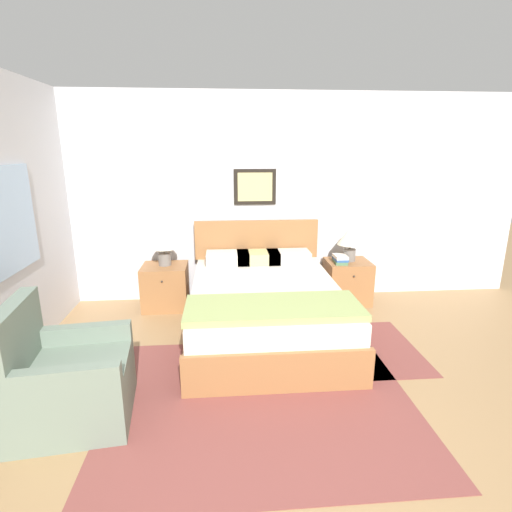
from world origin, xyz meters
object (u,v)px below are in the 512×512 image
at_px(table_lamp_near_window, 164,242).
at_px(nightstand_by_door, 347,281).
at_px(bed, 265,306).
at_px(armchair, 67,382).
at_px(table_lamp_by_door, 350,238).
at_px(nightstand_near_window, 166,286).

bearing_deg(table_lamp_near_window, nightstand_by_door, -0.62).
xyz_separation_m(bed, table_lamp_near_window, (-1.14, 0.85, 0.53)).
height_order(bed, table_lamp_near_window, bed).
height_order(armchair, nightstand_by_door, armchair).
xyz_separation_m(bed, table_lamp_by_door, (1.17, 0.85, 0.53)).
height_order(bed, nightstand_near_window, bed).
xyz_separation_m(nightstand_by_door, table_lamp_near_window, (-2.30, 0.02, 0.57)).
distance_m(table_lamp_near_window, table_lamp_by_door, 2.31).
distance_m(nightstand_near_window, nightstand_by_door, 2.30).
bearing_deg(bed, nightstand_by_door, 35.64).
bearing_deg(nightstand_near_window, table_lamp_near_window, 73.38).
relative_size(nightstand_by_door, table_lamp_near_window, 1.23).
bearing_deg(nightstand_by_door, table_lamp_near_window, 179.38).
height_order(bed, armchair, bed).
bearing_deg(bed, armchair, -140.75).
bearing_deg(bed, table_lamp_near_window, 143.37).
distance_m(nightstand_by_door, table_lamp_by_door, 0.57).
bearing_deg(nightstand_by_door, table_lamp_by_door, 60.67).
bearing_deg(table_lamp_by_door, armchair, -142.05).
height_order(bed, nightstand_by_door, bed).
xyz_separation_m(bed, nightstand_by_door, (1.15, 0.83, -0.04)).
height_order(armchair, table_lamp_near_window, table_lamp_near_window).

